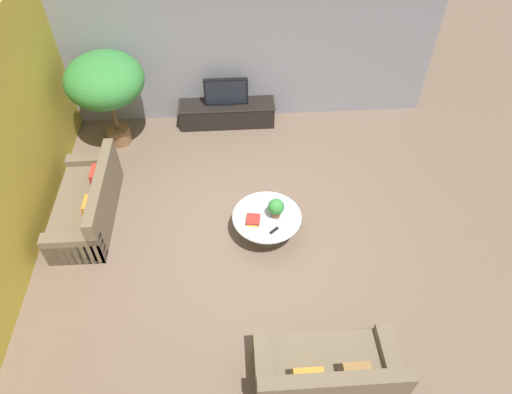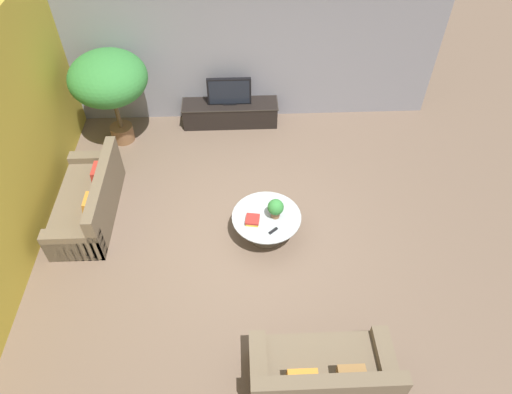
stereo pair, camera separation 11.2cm
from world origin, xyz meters
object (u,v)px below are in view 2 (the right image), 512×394
television (229,92)px  coffee_table (266,222)px  couch_by_wall (89,202)px  potted_palm_tall (109,80)px  couch_near_entry (322,375)px  media_console (230,113)px  potted_plant_tabletop (276,208)px

television → coffee_table: television is taller
television → couch_by_wall: bearing=-133.8°
television → couch_by_wall: 3.30m
couch_by_wall → potted_palm_tall: bearing=174.2°
television → couch_near_entry: television is taller
media_console → couch_near_entry: (1.07, -5.31, 0.04)m
television → coffee_table: size_ratio=0.79×
potted_palm_tall → potted_plant_tabletop: size_ratio=5.56×
couch_by_wall → couch_near_entry: 4.44m
coffee_table → potted_plant_tabletop: size_ratio=3.26×
potted_palm_tall → television: bearing=12.0°
couch_near_entry → potted_palm_tall: (-3.14, 4.86, 1.03)m
coffee_table → couch_near_entry: size_ratio=0.62×
couch_by_wall → potted_plant_tabletop: (2.95, -0.55, 0.32)m
couch_near_entry → couch_by_wall: bearing=-41.4°
coffee_table → couch_near_entry: bearing=-77.8°
potted_palm_tall → potted_plant_tabletop: bearing=-42.0°
coffee_table → media_console: bearing=100.7°
couch_near_entry → potted_palm_tall: size_ratio=0.94×
television → couch_near_entry: 5.43m
coffee_table → potted_plant_tabletop: 0.34m
television → coffee_table: 3.00m
media_console → television: (0.00, -0.00, 0.49)m
media_console → potted_plant_tabletop: 3.02m
couch_by_wall → potted_plant_tabletop: 3.01m
media_console → couch_near_entry: bearing=-78.6°
couch_by_wall → potted_palm_tall: 2.19m
television → couch_by_wall: television is taller
couch_by_wall → media_console: bearing=136.3°
potted_palm_tall → coffee_table: bearing=-43.4°
couch_near_entry → potted_palm_tall: bearing=-57.2°
media_console → couch_near_entry: couch_near_entry is taller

